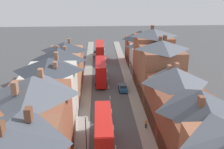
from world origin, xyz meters
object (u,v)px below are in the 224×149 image
double_decker_bus_far_approaching (101,71)px  street_lamp (86,133)px  car_mid_black (96,53)px  pedestrian_far_left (146,123)px  car_parked_right_b (123,87)px  car_near_silver (102,113)px  double_decker_bus_mid_street (100,51)px  double_decker_bus_lead (103,132)px

double_decker_bus_far_approaching → street_lamp: size_ratio=1.96×
double_decker_bus_far_approaching → car_mid_black: 24.73m
pedestrian_far_left → car_parked_right_b: bearing=98.0°
street_lamp → car_near_silver: bearing=76.9°
double_decker_bus_mid_street → pedestrian_far_left: size_ratio=6.71×
double_decker_bus_far_approaching → double_decker_bus_mid_street: bearing=90.0°
double_decker_bus_mid_street → car_mid_black: size_ratio=2.80×
car_near_silver → pedestrian_far_left: pedestrian_far_left is taller
double_decker_bus_lead → double_decker_bus_mid_street: (0.00, 46.29, 0.00)m
double_decker_bus_lead → car_mid_black: bearing=91.4°
car_parked_right_b → double_decker_bus_far_approaching: bearing=131.3°
car_parked_right_b → street_lamp: street_lamp is taller
double_decker_bus_mid_street → car_near_silver: double_decker_bus_mid_street is taller
car_mid_black → pedestrian_far_left: bearing=-79.7°
double_decker_bus_mid_street → car_mid_black: 5.78m
street_lamp → double_decker_bus_mid_street: bearing=87.0°
car_parked_right_b → street_lamp: bearing=-108.3°
pedestrian_far_left → street_lamp: 11.54m
double_decker_bus_far_approaching → pedestrian_far_left: bearing=-71.8°
double_decker_bus_mid_street → street_lamp: size_ratio=1.96×
car_mid_black → car_near_silver: bearing=-88.2°
double_decker_bus_lead → car_mid_black: 51.61m
car_near_silver → pedestrian_far_left: 8.49m
double_decker_bus_far_approaching → car_parked_right_b: 7.71m
double_decker_bus_mid_street → car_near_silver: 36.73m
street_lamp → car_mid_black: bearing=88.7°
double_decker_bus_far_approaching → street_lamp: (-2.44, -27.84, 0.43)m
double_decker_bus_far_approaching → car_near_silver: size_ratio=2.39×
double_decker_bus_far_approaching → car_parked_right_b: bearing=-48.7°
double_decker_bus_lead → pedestrian_far_left: bearing=35.2°
car_mid_black → car_parked_right_b: (6.20, -30.21, -0.02)m
double_decker_bus_lead → double_decker_bus_mid_street: size_ratio=1.00×
car_parked_right_b → street_lamp: 23.56m
double_decker_bus_lead → street_lamp: street_lamp is taller
pedestrian_far_left → street_lamp: street_lamp is taller
pedestrian_far_left → double_decker_bus_far_approaching: bearing=108.2°
car_parked_right_b → pedestrian_far_left: (2.28, -16.28, 0.23)m
car_mid_black → street_lamp: street_lamp is taller
double_decker_bus_lead → double_decker_bus_far_approaching: 26.94m
double_decker_bus_lead → car_near_silver: 9.82m
car_mid_black → double_decker_bus_far_approaching: bearing=-87.0°
double_decker_bus_lead → car_mid_black: double_decker_bus_lead is taller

